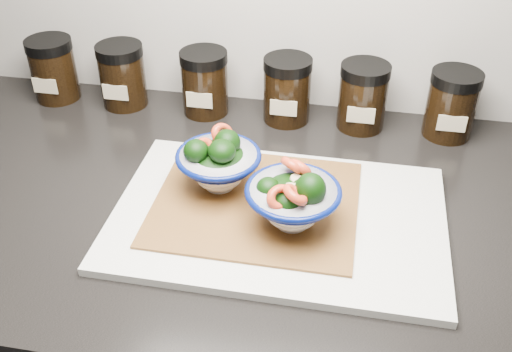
% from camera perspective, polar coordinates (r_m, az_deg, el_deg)
% --- Properties ---
extents(countertop, '(3.50, 0.60, 0.04)m').
position_cam_1_polar(countertop, '(0.90, -8.32, -2.47)').
color(countertop, black).
rests_on(countertop, cabinet).
extents(cutting_board, '(0.45, 0.30, 0.01)m').
position_cam_1_polar(cutting_board, '(0.82, 2.14, -3.95)').
color(cutting_board, silver).
rests_on(cutting_board, countertop).
extents(bamboo_mat, '(0.28, 0.24, 0.00)m').
position_cam_1_polar(bamboo_mat, '(0.83, 0.00, -2.56)').
color(bamboo_mat, olive).
rests_on(bamboo_mat, cutting_board).
extents(bowl_left, '(0.12, 0.12, 0.09)m').
position_cam_1_polar(bowl_left, '(0.84, -3.59, 1.27)').
color(bowl_left, white).
rests_on(bowl_left, bamboo_mat).
extents(bowl_right, '(0.13, 0.13, 0.09)m').
position_cam_1_polar(bowl_right, '(0.77, 3.54, -2.29)').
color(bowl_right, white).
rests_on(bowl_right, bamboo_mat).
extents(spice_jar_a, '(0.08, 0.08, 0.11)m').
position_cam_1_polar(spice_jar_a, '(1.15, -18.74, 9.61)').
color(spice_jar_a, black).
rests_on(spice_jar_a, countertop).
extents(spice_jar_b, '(0.08, 0.08, 0.11)m').
position_cam_1_polar(spice_jar_b, '(1.10, -12.61, 9.35)').
color(spice_jar_b, black).
rests_on(spice_jar_b, countertop).
extents(spice_jar_c, '(0.08, 0.08, 0.11)m').
position_cam_1_polar(spice_jar_c, '(1.05, -4.91, 8.87)').
color(spice_jar_c, black).
rests_on(spice_jar_c, countertop).
extents(spice_jar_d, '(0.08, 0.08, 0.11)m').
position_cam_1_polar(spice_jar_d, '(1.02, 2.98, 8.21)').
color(spice_jar_d, black).
rests_on(spice_jar_d, countertop).
extents(spice_jar_e, '(0.08, 0.08, 0.11)m').
position_cam_1_polar(spice_jar_e, '(1.02, 10.14, 7.48)').
color(spice_jar_e, black).
rests_on(spice_jar_e, countertop).
extents(spice_jar_f, '(0.08, 0.08, 0.11)m').
position_cam_1_polar(spice_jar_f, '(1.03, 18.13, 6.53)').
color(spice_jar_f, black).
rests_on(spice_jar_f, countertop).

